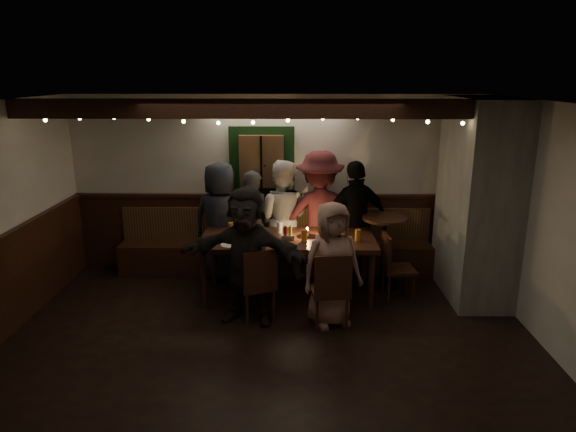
{
  "coord_description": "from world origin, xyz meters",
  "views": [
    {
      "loc": [
        0.28,
        -4.97,
        2.87
      ],
      "look_at": [
        0.19,
        1.6,
        1.05
      ],
      "focal_mm": 32.0,
      "sensor_mm": 36.0,
      "label": 1
    }
  ],
  "objects_px": {
    "person_e": "(356,221)",
    "person_g": "(332,264)",
    "person_b": "(253,224)",
    "person_c": "(281,218)",
    "person_a": "(221,221)",
    "chair_end": "(393,263)",
    "high_top": "(384,242)",
    "person_f": "(247,256)",
    "chair_near_right": "(331,287)",
    "person_d": "(319,215)",
    "dining_table": "(288,243)",
    "chair_near_left": "(258,281)"
  },
  "relations": [
    {
      "from": "person_d",
      "to": "chair_end",
      "type": "bearing_deg",
      "value": 134.06
    },
    {
      "from": "person_b",
      "to": "person_c",
      "type": "xyz_separation_m",
      "value": [
        0.4,
        0.07,
        0.07
      ]
    },
    {
      "from": "chair_end",
      "to": "person_g",
      "type": "bearing_deg",
      "value": -140.44
    },
    {
      "from": "person_c",
      "to": "person_e",
      "type": "height_order",
      "value": "person_e"
    },
    {
      "from": "dining_table",
      "to": "person_a",
      "type": "xyz_separation_m",
      "value": [
        -0.96,
        0.63,
        0.11
      ]
    },
    {
      "from": "chair_near_right",
      "to": "person_c",
      "type": "relative_size",
      "value": 0.55
    },
    {
      "from": "person_c",
      "to": "person_g",
      "type": "height_order",
      "value": "person_c"
    },
    {
      "from": "person_d",
      "to": "person_a",
      "type": "bearing_deg",
      "value": -3.12
    },
    {
      "from": "chair_end",
      "to": "person_d",
      "type": "bearing_deg",
      "value": 140.02
    },
    {
      "from": "person_g",
      "to": "chair_near_right",
      "type": "bearing_deg",
      "value": -114.11
    },
    {
      "from": "person_b",
      "to": "dining_table",
      "type": "bearing_deg",
      "value": 150.13
    },
    {
      "from": "chair_end",
      "to": "person_f",
      "type": "relative_size",
      "value": 0.53
    },
    {
      "from": "person_a",
      "to": "person_f",
      "type": "relative_size",
      "value": 1.03
    },
    {
      "from": "high_top",
      "to": "person_d",
      "type": "distance_m",
      "value": 0.98
    },
    {
      "from": "chair_near_left",
      "to": "person_c",
      "type": "relative_size",
      "value": 0.54
    },
    {
      "from": "chair_near_right",
      "to": "person_e",
      "type": "relative_size",
      "value": 0.55
    },
    {
      "from": "person_f",
      "to": "person_b",
      "type": "bearing_deg",
      "value": 105.34
    },
    {
      "from": "chair_end",
      "to": "high_top",
      "type": "xyz_separation_m",
      "value": [
        -0.05,
        0.47,
        0.13
      ]
    },
    {
      "from": "dining_table",
      "to": "person_f",
      "type": "relative_size",
      "value": 1.38
    },
    {
      "from": "person_c",
      "to": "person_g",
      "type": "distance_m",
      "value": 1.68
    },
    {
      "from": "chair_near_right",
      "to": "person_b",
      "type": "xyz_separation_m",
      "value": [
        -1.02,
        1.64,
        0.26
      ]
    },
    {
      "from": "chair_near_left",
      "to": "person_f",
      "type": "distance_m",
      "value": 0.33
    },
    {
      "from": "chair_end",
      "to": "person_b",
      "type": "xyz_separation_m",
      "value": [
        -1.88,
        0.78,
        0.29
      ]
    },
    {
      "from": "person_g",
      "to": "person_b",
      "type": "bearing_deg",
      "value": 104.62
    },
    {
      "from": "person_d",
      "to": "person_e",
      "type": "height_order",
      "value": "person_d"
    },
    {
      "from": "high_top",
      "to": "person_f",
      "type": "height_order",
      "value": "person_f"
    },
    {
      "from": "person_b",
      "to": "person_e",
      "type": "xyz_separation_m",
      "value": [
        1.47,
        -0.05,
        0.07
      ]
    },
    {
      "from": "person_f",
      "to": "chair_end",
      "type": "bearing_deg",
      "value": 33.23
    },
    {
      "from": "high_top",
      "to": "person_a",
      "type": "bearing_deg",
      "value": 174.12
    },
    {
      "from": "dining_table",
      "to": "person_e",
      "type": "xyz_separation_m",
      "value": [
        0.96,
        0.65,
        0.12
      ]
    },
    {
      "from": "high_top",
      "to": "person_e",
      "type": "distance_m",
      "value": 0.51
    },
    {
      "from": "person_e",
      "to": "person_f",
      "type": "height_order",
      "value": "person_e"
    },
    {
      "from": "person_a",
      "to": "chair_end",
      "type": "bearing_deg",
      "value": 177.35
    },
    {
      "from": "person_b",
      "to": "high_top",
      "type": "bearing_deg",
      "value": -165.17
    },
    {
      "from": "person_e",
      "to": "person_g",
      "type": "xyz_separation_m",
      "value": [
        -0.44,
        -1.43,
        -0.12
      ]
    },
    {
      "from": "person_b",
      "to": "person_d",
      "type": "height_order",
      "value": "person_d"
    },
    {
      "from": "person_e",
      "to": "chair_near_right",
      "type": "bearing_deg",
      "value": 52.41
    },
    {
      "from": "person_f",
      "to": "person_g",
      "type": "bearing_deg",
      "value": 10.78
    },
    {
      "from": "dining_table",
      "to": "person_g",
      "type": "height_order",
      "value": "person_g"
    },
    {
      "from": "chair_near_right",
      "to": "person_f",
      "type": "relative_size",
      "value": 0.57
    },
    {
      "from": "person_a",
      "to": "person_e",
      "type": "xyz_separation_m",
      "value": [
        1.92,
        0.02,
        0.01
      ]
    },
    {
      "from": "chair_near_left",
      "to": "person_d",
      "type": "relative_size",
      "value": 0.5
    },
    {
      "from": "high_top",
      "to": "person_c",
      "type": "height_order",
      "value": "person_c"
    },
    {
      "from": "chair_near_right",
      "to": "dining_table",
      "type": "bearing_deg",
      "value": 118.58
    },
    {
      "from": "dining_table",
      "to": "high_top",
      "type": "xyz_separation_m",
      "value": [
        1.33,
        0.4,
        -0.12
      ]
    },
    {
      "from": "dining_table",
      "to": "person_e",
      "type": "distance_m",
      "value": 1.17
    },
    {
      "from": "person_f",
      "to": "person_c",
      "type": "bearing_deg",
      "value": 90.14
    },
    {
      "from": "person_b",
      "to": "person_g",
      "type": "height_order",
      "value": "person_b"
    },
    {
      "from": "chair_near_right",
      "to": "person_c",
      "type": "xyz_separation_m",
      "value": [
        -0.62,
        1.72,
        0.32
      ]
    },
    {
      "from": "chair_near_right",
      "to": "person_d",
      "type": "distance_m",
      "value": 1.69
    }
  ]
}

